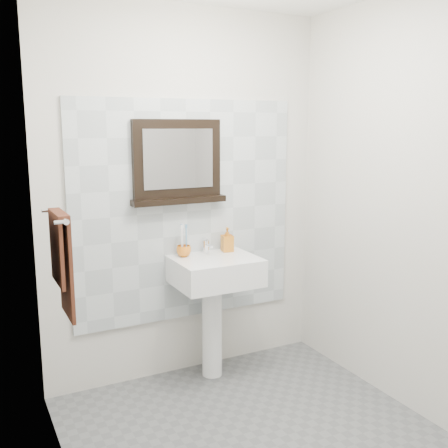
# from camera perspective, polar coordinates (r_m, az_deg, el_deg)

# --- Properties ---
(back_wall) EXTENTS (2.00, 0.01, 2.50)m
(back_wall) POSITION_cam_1_polar(r_m,az_deg,el_deg) (3.59, -4.18, 3.01)
(back_wall) COLOR beige
(back_wall) RESTS_ON ground
(left_wall) EXTENTS (0.01, 2.20, 2.50)m
(left_wall) POSITION_cam_1_polar(r_m,az_deg,el_deg) (2.26, -16.70, -1.98)
(left_wall) COLOR beige
(left_wall) RESTS_ON ground
(right_wall) EXTENTS (0.01, 2.20, 2.50)m
(right_wall) POSITION_cam_1_polar(r_m,az_deg,el_deg) (3.26, 20.30, 1.60)
(right_wall) COLOR beige
(right_wall) RESTS_ON ground
(splashback) EXTENTS (1.60, 0.02, 1.50)m
(splashback) POSITION_cam_1_polar(r_m,az_deg,el_deg) (3.59, -4.08, 1.40)
(splashback) COLOR #B3BDC2
(splashback) RESTS_ON back_wall
(pedestal_sink) EXTENTS (0.55, 0.44, 0.96)m
(pedestal_sink) POSITION_cam_1_polar(r_m,az_deg,el_deg) (3.55, -1.01, -6.53)
(pedestal_sink) COLOR white
(pedestal_sink) RESTS_ON ground
(toothbrush_cup) EXTENTS (0.11, 0.11, 0.08)m
(toothbrush_cup) POSITION_cam_1_polar(r_m,az_deg,el_deg) (3.52, -4.40, -2.96)
(toothbrush_cup) COLOR orange
(toothbrush_cup) RESTS_ON pedestal_sink
(toothbrushes) EXTENTS (0.05, 0.04, 0.21)m
(toothbrushes) POSITION_cam_1_polar(r_m,az_deg,el_deg) (3.51, -4.48, -1.60)
(toothbrushes) COLOR white
(toothbrushes) RESTS_ON toothbrush_cup
(soap_dispenser) EXTENTS (0.09, 0.09, 0.17)m
(soap_dispenser) POSITION_cam_1_polar(r_m,az_deg,el_deg) (3.65, 0.35, -1.69)
(soap_dispenser) COLOR #BA4E15
(soap_dispenser) RESTS_ON pedestal_sink
(framed_mirror) EXTENTS (0.65, 0.11, 0.55)m
(framed_mirror) POSITION_cam_1_polar(r_m,az_deg,el_deg) (3.50, -5.11, 6.54)
(framed_mirror) COLOR black
(framed_mirror) RESTS_ON back_wall
(towel_bar) EXTENTS (0.07, 0.40, 0.03)m
(towel_bar) POSITION_cam_1_polar(r_m,az_deg,el_deg) (2.74, -17.61, 0.86)
(towel_bar) COLOR silver
(towel_bar) RESTS_ON left_wall
(hand_towel) EXTENTS (0.06, 0.30, 0.55)m
(hand_towel) POSITION_cam_1_polar(r_m,az_deg,el_deg) (2.78, -17.22, -3.40)
(hand_towel) COLOR #34180E
(hand_towel) RESTS_ON towel_bar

